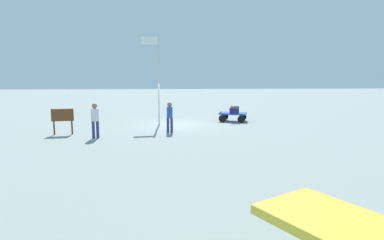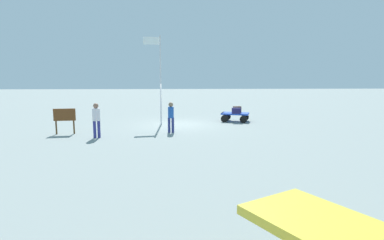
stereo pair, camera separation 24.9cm
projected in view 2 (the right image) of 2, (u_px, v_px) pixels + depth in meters
name	position (u px, v px, depth m)	size (l,w,h in m)	color
ground_plane	(179.00, 125.00, 18.98)	(120.00, 120.00, 0.00)	gray
luggage_cart	(235.00, 115.00, 20.30)	(2.01, 1.71, 0.58)	blue
suitcase_tan	(236.00, 111.00, 19.87)	(0.62, 0.45, 0.36)	#1D1A50
suitcase_olive	(237.00, 109.00, 20.62)	(0.55, 0.41, 0.40)	#422A1E
worker_lead	(171.00, 115.00, 16.12)	(0.35, 0.35, 1.61)	navy
worker_trailing	(96.00, 117.00, 14.68)	(0.48, 0.48, 1.69)	navy
flagpole	(159.00, 73.00, 18.70)	(1.06, 0.21, 5.43)	silver
signboard	(65.00, 117.00, 15.69)	(1.08, 0.19, 1.32)	#4C3319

